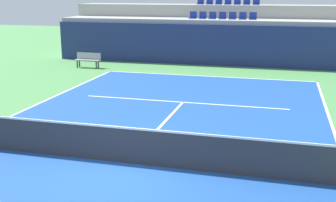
# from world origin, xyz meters

# --- Properties ---
(ground_plane) EXTENTS (80.00, 80.00, 0.00)m
(ground_plane) POSITION_xyz_m (0.00, 0.00, 0.00)
(ground_plane) COLOR #4C8C4C
(court_surface) EXTENTS (11.00, 24.00, 0.01)m
(court_surface) POSITION_xyz_m (0.00, 0.00, 0.01)
(court_surface) COLOR #1E4C99
(court_surface) RESTS_ON ground_plane
(baseline_far) EXTENTS (11.00, 0.10, 0.00)m
(baseline_far) POSITION_xyz_m (0.00, 11.95, 0.01)
(baseline_far) COLOR white
(baseline_far) RESTS_ON court_surface
(service_line_far) EXTENTS (8.26, 0.10, 0.00)m
(service_line_far) POSITION_xyz_m (0.00, 6.40, 0.01)
(service_line_far) COLOR white
(service_line_far) RESTS_ON court_surface
(centre_service_line) EXTENTS (0.10, 6.40, 0.00)m
(centre_service_line) POSITION_xyz_m (0.00, 3.20, 0.01)
(centre_service_line) COLOR white
(centre_service_line) RESTS_ON court_surface
(back_wall) EXTENTS (20.56, 0.30, 2.42)m
(back_wall) POSITION_xyz_m (0.00, 15.51, 1.21)
(back_wall) COLOR navy
(back_wall) RESTS_ON ground_plane
(stands_tier_lower) EXTENTS (20.56, 2.40, 2.66)m
(stands_tier_lower) POSITION_xyz_m (0.00, 16.86, 1.33)
(stands_tier_lower) COLOR #9E9E99
(stands_tier_lower) RESTS_ON ground_plane
(stands_tier_upper) EXTENTS (20.56, 2.40, 3.46)m
(stands_tier_upper) POSITION_xyz_m (0.00, 19.26, 1.73)
(stands_tier_upper) COLOR #9E9E99
(stands_tier_upper) RESTS_ON ground_plane
(seating_row_lower) EXTENTS (4.14, 0.44, 0.44)m
(seating_row_lower) POSITION_xyz_m (0.00, 16.95, 2.78)
(seating_row_lower) COLOR navy
(seating_row_lower) RESTS_ON stands_tier_lower
(seating_row_upper) EXTENTS (4.14, 0.44, 0.44)m
(seating_row_upper) POSITION_xyz_m (0.00, 19.35, 3.59)
(seating_row_upper) COLOR navy
(seating_row_upper) RESTS_ON stands_tier_upper
(tennis_net) EXTENTS (11.08, 0.08, 1.07)m
(tennis_net) POSITION_xyz_m (0.00, 0.00, 0.51)
(tennis_net) COLOR black
(tennis_net) RESTS_ON court_surface
(player_bench) EXTENTS (1.50, 0.40, 0.85)m
(player_bench) POSITION_xyz_m (-7.17, 12.81, 0.51)
(player_bench) COLOR #99999E
(player_bench) RESTS_ON ground_plane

